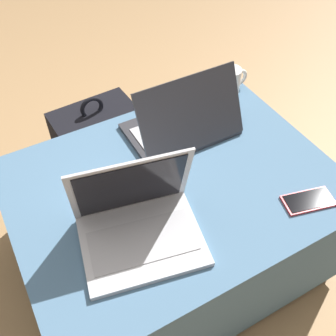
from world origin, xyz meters
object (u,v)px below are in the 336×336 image
Objects in this scene: laptop_near at (138,222)px; cell_phone at (308,201)px; backpack at (99,151)px; coffee_mug at (231,80)px; laptop_far at (183,124)px.

laptop_near reaches higher than cell_phone.
backpack is at bearing -139.53° from cell_phone.
laptop_near is 0.72m from backpack.
laptop_near is 2.24× the size of cell_phone.
backpack is (0.10, 0.63, -0.32)m from laptop_near.
backpack is at bearing 156.70° from coffee_mug.
laptop_near is 0.73m from coffee_mug.
laptop_near is 3.04× the size of coffee_mug.
cell_phone is (0.48, -0.14, -0.05)m from laptop_near.
laptop_far is 0.74× the size of backpack.
laptop_near is at bearing -92.36° from cell_phone.
laptop_near reaches higher than laptop_far.
laptop_far reaches higher than coffee_mug.
coffee_mug is (0.50, -0.21, 0.32)m from backpack.
backpack is 0.63m from coffee_mug.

